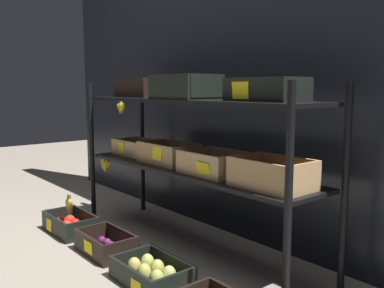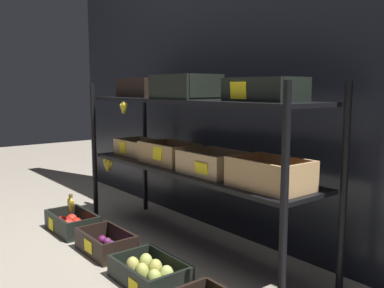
{
  "view_description": "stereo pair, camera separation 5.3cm",
  "coord_description": "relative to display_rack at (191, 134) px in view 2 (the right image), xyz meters",
  "views": [
    {
      "loc": [
        1.78,
        -1.48,
        0.91
      ],
      "look_at": [
        0.0,
        0.0,
        0.6
      ],
      "focal_mm": 39.44,
      "sensor_mm": 36.0,
      "label": 1
    },
    {
      "loc": [
        1.82,
        -1.44,
        0.91
      ],
      "look_at": [
        0.0,
        0.0,
        0.6
      ],
      "focal_mm": 39.44,
      "sensor_mm": 36.0,
      "label": 2
    }
  ],
  "objects": [
    {
      "name": "crate_ground_pear",
      "position": [
        0.22,
        -0.42,
        -0.61
      ],
      "size": [
        0.37,
        0.26,
        0.11
      ],
      "color": "black",
      "rests_on": "ground_plane"
    },
    {
      "name": "display_rack",
      "position": [
        0.0,
        0.0,
        0.0
      ],
      "size": [
        1.76,
        0.44,
        0.98
      ],
      "color": "black",
      "rests_on": "ground_plane"
    },
    {
      "name": "banana_bunch_loose",
      "position": [
        -0.69,
        -0.43,
        -0.48
      ],
      "size": [
        0.11,
        0.03,
        0.12
      ],
      "color": "brown",
      "rests_on": "crate_ground_apple_red"
    },
    {
      "name": "storefront_wall",
      "position": [
        0.0,
        0.41,
        0.35
      ],
      "size": [
        4.04,
        0.12,
        2.01
      ],
      "primitive_type": "cube",
      "color": "black",
      "rests_on": "ground_plane"
    },
    {
      "name": "ground_plane",
      "position": [
        0.0,
        0.01,
        -0.66
      ],
      "size": [
        10.0,
        10.0,
        0.0
      ],
      "primitive_type": "plane",
      "color": "gray"
    },
    {
      "name": "crate_ground_apple_red",
      "position": [
        -0.69,
        -0.42,
        -0.61
      ],
      "size": [
        0.37,
        0.23,
        0.12
      ],
      "color": "black",
      "rests_on": "ground_plane"
    },
    {
      "name": "crate_ground_plum",
      "position": [
        -0.24,
        -0.41,
        -0.61
      ],
      "size": [
        0.35,
        0.22,
        0.12
      ],
      "color": "black",
      "rests_on": "ground_plane"
    }
  ]
}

